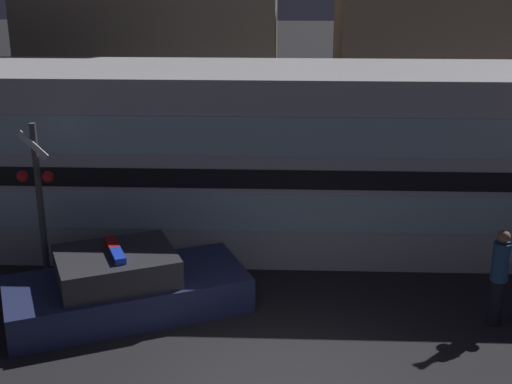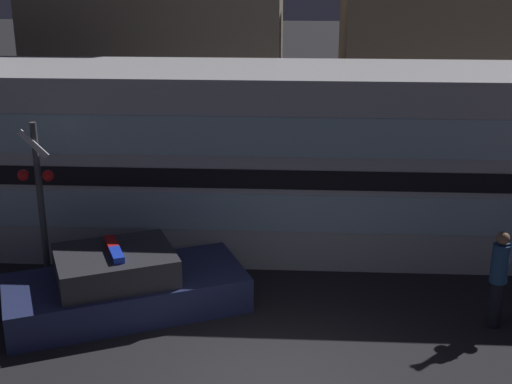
{
  "view_description": "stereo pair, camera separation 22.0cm",
  "coord_description": "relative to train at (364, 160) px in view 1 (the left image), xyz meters",
  "views": [
    {
      "loc": [
        0.01,
        -9.26,
        6.53
      ],
      "look_at": [
        -0.55,
        4.42,
        1.83
      ],
      "focal_mm": 50.0,
      "sensor_mm": 36.0,
      "label": 1
    },
    {
      "loc": [
        0.23,
        -9.25,
        6.53
      ],
      "look_at": [
        -0.55,
        4.42,
        1.83
      ],
      "focal_mm": 50.0,
      "sensor_mm": 36.0,
      "label": 2
    }
  ],
  "objects": [
    {
      "name": "crossing_signal_far",
      "position": [
        -6.58,
        -2.46,
        -0.11
      ],
      "size": [
        0.72,
        0.31,
        3.4
      ],
      "color": "#4C4C51",
      "rests_on": "ground_plane"
    },
    {
      "name": "police_car",
      "position": [
        -4.76,
        -3.44,
        -1.54
      ],
      "size": [
        4.83,
        3.51,
        1.34
      ],
      "rotation": [
        0.0,
        0.0,
        0.41
      ],
      "color": "navy",
      "rests_on": "ground_plane"
    },
    {
      "name": "pedestrian",
      "position": [
        2.09,
        -3.64,
        -1.09
      ],
      "size": [
        0.31,
        0.31,
        1.84
      ],
      "color": "black",
      "rests_on": "ground_plane"
    },
    {
      "name": "train",
      "position": [
        0.0,
        0.0,
        0.0
      ],
      "size": [
        23.98,
        3.04,
        4.08
      ],
      "color": "silver",
      "rests_on": "ground_plane"
    },
    {
      "name": "building_center",
      "position": [
        3.07,
        8.43,
        1.76
      ],
      "size": [
        6.31,
        4.13,
        7.6
      ],
      "color": "brown",
      "rests_on": "ground_plane"
    }
  ]
}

